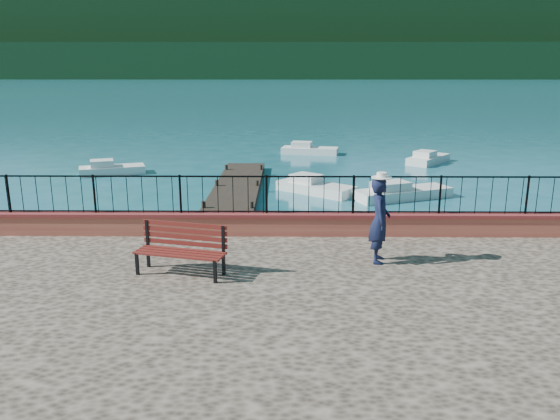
{
  "coord_description": "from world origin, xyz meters",
  "views": [
    {
      "loc": [
        0.18,
        -9.8,
        5.37
      ],
      "look_at": [
        0.06,
        2.0,
        2.3
      ],
      "focal_mm": 35.0,
      "sensor_mm": 36.0,
      "label": 1
    }
  ],
  "objects_px": {
    "boat_2": "(403,189)",
    "boat_3": "(112,167)",
    "person": "(380,220)",
    "park_bench": "(181,260)",
    "boat_5": "(428,156)",
    "boat_1": "(316,184)",
    "boat_4": "(310,148)"
  },
  "relations": [
    {
      "from": "boat_1",
      "to": "boat_4",
      "type": "xyz_separation_m",
      "value": [
        0.21,
        11.47,
        0.0
      ]
    },
    {
      "from": "boat_4",
      "to": "boat_1",
      "type": "bearing_deg",
      "value": -80.02
    },
    {
      "from": "park_bench",
      "to": "boat_3",
      "type": "height_order",
      "value": "park_bench"
    },
    {
      "from": "person",
      "to": "boat_2",
      "type": "height_order",
      "value": "person"
    },
    {
      "from": "person",
      "to": "boat_4",
      "type": "relative_size",
      "value": 0.53
    },
    {
      "from": "boat_2",
      "to": "boat_3",
      "type": "relative_size",
      "value": 1.29
    },
    {
      "from": "boat_1",
      "to": "person",
      "type": "bearing_deg",
      "value": -47.65
    },
    {
      "from": "person",
      "to": "boat_1",
      "type": "bearing_deg",
      "value": 11.14
    },
    {
      "from": "boat_2",
      "to": "boat_3",
      "type": "xyz_separation_m",
      "value": [
        -14.08,
        5.39,
        0.0
      ]
    },
    {
      "from": "boat_1",
      "to": "boat_3",
      "type": "relative_size",
      "value": 1.1
    },
    {
      "from": "park_bench",
      "to": "boat_2",
      "type": "height_order",
      "value": "park_bench"
    },
    {
      "from": "boat_4",
      "to": "person",
      "type": "bearing_deg",
      "value": -77.76
    },
    {
      "from": "person",
      "to": "boat_4",
      "type": "height_order",
      "value": "person"
    },
    {
      "from": "park_bench",
      "to": "person",
      "type": "height_order",
      "value": "person"
    },
    {
      "from": "boat_1",
      "to": "boat_4",
      "type": "bearing_deg",
      "value": 127.96
    },
    {
      "from": "person",
      "to": "boat_2",
      "type": "relative_size",
      "value": 0.45
    },
    {
      "from": "boat_1",
      "to": "boat_2",
      "type": "xyz_separation_m",
      "value": [
        3.64,
        -1.04,
        0.0
      ]
    },
    {
      "from": "person",
      "to": "boat_1",
      "type": "relative_size",
      "value": 0.53
    },
    {
      "from": "boat_4",
      "to": "boat_5",
      "type": "distance_m",
      "value": 7.62
    },
    {
      "from": "boat_2",
      "to": "boat_5",
      "type": "relative_size",
      "value": 1.28
    },
    {
      "from": "boat_2",
      "to": "boat_5",
      "type": "height_order",
      "value": "same"
    },
    {
      "from": "person",
      "to": "park_bench",
      "type": "bearing_deg",
      "value": 108.53
    },
    {
      "from": "person",
      "to": "boat_3",
      "type": "height_order",
      "value": "person"
    },
    {
      "from": "boat_4",
      "to": "boat_5",
      "type": "relative_size",
      "value": 1.09
    },
    {
      "from": "boat_3",
      "to": "boat_5",
      "type": "relative_size",
      "value": 0.99
    },
    {
      "from": "park_bench",
      "to": "boat_1",
      "type": "relative_size",
      "value": 0.55
    },
    {
      "from": "boat_3",
      "to": "boat_5",
      "type": "bearing_deg",
      "value": -7.85
    },
    {
      "from": "person",
      "to": "boat_1",
      "type": "height_order",
      "value": "person"
    },
    {
      "from": "person",
      "to": "boat_5",
      "type": "bearing_deg",
      "value": -9.47
    },
    {
      "from": "boat_3",
      "to": "boat_2",
      "type": "bearing_deg",
      "value": -40.65
    },
    {
      "from": "boat_5",
      "to": "boat_2",
      "type": "bearing_deg",
      "value": -162.23
    },
    {
      "from": "boat_3",
      "to": "park_bench",
      "type": "bearing_deg",
      "value": -87.98
    }
  ]
}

